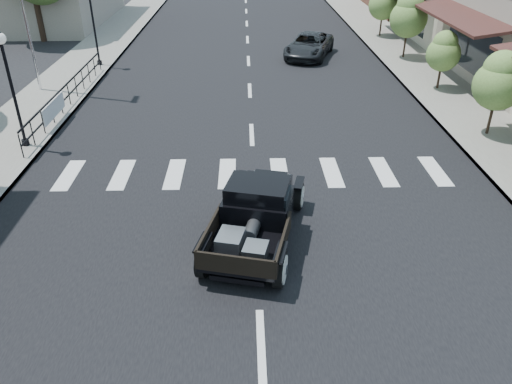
{
  "coord_description": "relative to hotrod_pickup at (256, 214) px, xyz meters",
  "views": [
    {
      "loc": [
        -0.26,
        -9.53,
        7.02
      ],
      "look_at": [
        0.01,
        1.1,
        1.0
      ],
      "focal_mm": 35.0,
      "sensor_mm": 36.0,
      "label": 1
    }
  ],
  "objects": [
    {
      "name": "ground",
      "position": [
        0.01,
        -0.48,
        -0.76
      ],
      "size": [
        120.0,
        120.0,
        0.0
      ],
      "primitive_type": "plane",
      "color": "black",
      "rests_on": "ground"
    },
    {
      "name": "road",
      "position": [
        0.01,
        14.52,
        -0.75
      ],
      "size": [
        14.0,
        80.0,
        0.02
      ],
      "primitive_type": "cube",
      "color": "black",
      "rests_on": "ground"
    },
    {
      "name": "road_markings",
      "position": [
        0.01,
        9.52,
        -0.76
      ],
      "size": [
        12.0,
        60.0,
        0.06
      ],
      "primitive_type": null,
      "color": "silver",
      "rests_on": "ground"
    },
    {
      "name": "sidewalk_left",
      "position": [
        -8.49,
        14.52,
        -0.69
      ],
      "size": [
        3.0,
        80.0,
        0.15
      ],
      "primitive_type": "cube",
      "color": "gray",
      "rests_on": "ground"
    },
    {
      "name": "sidewalk_right",
      "position": [
        8.51,
        14.52,
        -0.69
      ],
      "size": [
        3.0,
        80.0,
        0.15
      ],
      "primitive_type": "cube",
      "color": "gray",
      "rests_on": "ground"
    },
    {
      "name": "storefront_far",
      "position": [
        15.01,
        21.52,
        1.49
      ],
      "size": [
        10.0,
        9.0,
        4.5
      ],
      "primitive_type": "cube",
      "color": "beige",
      "rests_on": "ground"
    },
    {
      "name": "railing",
      "position": [
        -7.29,
        9.52,
        -0.11
      ],
      "size": [
        0.08,
        10.0,
        1.0
      ],
      "primitive_type": null,
      "color": "black",
      "rests_on": "sidewalk_left"
    },
    {
      "name": "banner",
      "position": [
        -7.21,
        7.52,
        -0.31
      ],
      "size": [
        0.04,
        2.2,
        0.6
      ],
      "primitive_type": null,
      "color": "silver",
      "rests_on": "sidewalk_left"
    },
    {
      "name": "lamp_post_b",
      "position": [
        -7.59,
        5.52,
        1.29
      ],
      "size": [
        0.36,
        0.36,
        3.8
      ],
      "primitive_type": null,
      "color": "black",
      "rests_on": "sidewalk_left"
    },
    {
      "name": "lamp_post_c",
      "position": [
        -7.59,
        15.52,
        1.29
      ],
      "size": [
        0.36,
        0.36,
        3.8
      ],
      "primitive_type": null,
      "color": "black",
      "rests_on": "sidewalk_left"
    },
    {
      "name": "small_tree_b",
      "position": [
        8.31,
        6.13,
        0.79
      ],
      "size": [
        1.68,
        1.68,
        2.79
      ],
      "primitive_type": null,
      "color": "#5D813B",
      "rests_on": "sidewalk_right"
    },
    {
      "name": "small_tree_c",
      "position": [
        8.31,
        11.27,
        0.58
      ],
      "size": [
        1.43,
        1.43,
        2.39
      ],
      "primitive_type": null,
      "color": "#5D813B",
      "rests_on": "sidewalk_right"
    },
    {
      "name": "small_tree_d",
      "position": [
        8.31,
        16.62,
        0.98
      ],
      "size": [
        1.91,
        1.91,
        3.18
      ],
      "primitive_type": null,
      "color": "#5D813B",
      "rests_on": "sidewalk_right"
    },
    {
      "name": "small_tree_e",
      "position": [
        8.31,
        21.86,
        0.85
      ],
      "size": [
        1.75,
        1.75,
        2.92
      ],
      "primitive_type": null,
      "color": "#5D813B",
      "rests_on": "sidewalk_right"
    },
    {
      "name": "hotrod_pickup",
      "position": [
        0.0,
        0.0,
        0.0
      ],
      "size": [
        3.01,
        4.74,
        1.52
      ],
      "primitive_type": null,
      "rotation": [
        0.0,
        0.0,
        -0.23
      ],
      "color": "black",
      "rests_on": "ground"
    },
    {
      "name": "second_car",
      "position": [
        3.32,
        17.31,
        -0.15
      ],
      "size": [
        3.39,
        4.84,
        1.23
      ],
      "primitive_type": "imported",
      "rotation": [
        0.0,
        0.0,
        -0.34
      ],
      "color": "black",
      "rests_on": "ground"
    }
  ]
}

